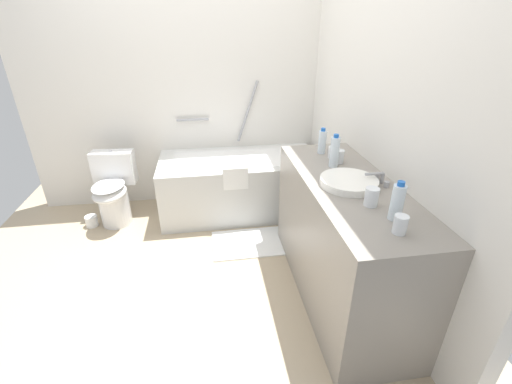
{
  "coord_description": "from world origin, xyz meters",
  "views": [
    {
      "loc": [
        0.18,
        -2.21,
        1.75
      ],
      "look_at": [
        0.53,
        0.04,
        0.6
      ],
      "focal_mm": 23.83,
      "sensor_mm": 36.0,
      "label": 1
    }
  ],
  "objects_px": {
    "water_bottle_1": "(335,152)",
    "drinking_glass_0": "(338,156)",
    "water_bottle_2": "(322,142)",
    "drinking_glass_2": "(333,152)",
    "bath_mat": "(251,243)",
    "drinking_glass_3": "(400,224)",
    "drinking_glass_1": "(372,197)",
    "toilet_paper_roll": "(92,221)",
    "toilet": "(113,191)",
    "bathtub": "(240,183)",
    "water_bottle_0": "(397,202)",
    "sink_basin": "(349,182)",
    "sink_faucet": "(380,178)"
  },
  "relations": [
    {
      "from": "water_bottle_1",
      "to": "drinking_glass_0",
      "type": "height_order",
      "value": "water_bottle_1"
    },
    {
      "from": "water_bottle_2",
      "to": "drinking_glass_2",
      "type": "xyz_separation_m",
      "value": [
        0.05,
        -0.1,
        -0.05
      ]
    },
    {
      "from": "bath_mat",
      "to": "drinking_glass_3",
      "type": "bearing_deg",
      "value": -66.23
    },
    {
      "from": "drinking_glass_1",
      "to": "bath_mat",
      "type": "distance_m",
      "value": 1.41
    },
    {
      "from": "drinking_glass_0",
      "to": "toilet_paper_roll",
      "type": "bearing_deg",
      "value": 157.65
    },
    {
      "from": "toilet",
      "to": "drinking_glass_3",
      "type": "relative_size",
      "value": 7.36
    },
    {
      "from": "bathtub",
      "to": "drinking_glass_2",
      "type": "relative_size",
      "value": 18.41
    },
    {
      "from": "toilet",
      "to": "water_bottle_2",
      "type": "height_order",
      "value": "water_bottle_2"
    },
    {
      "from": "toilet",
      "to": "water_bottle_0",
      "type": "xyz_separation_m",
      "value": [
        1.81,
        -1.68,
        0.63
      ]
    },
    {
      "from": "toilet",
      "to": "sink_basin",
      "type": "distance_m",
      "value": 2.22
    },
    {
      "from": "water_bottle_0",
      "to": "drinking_glass_2",
      "type": "height_order",
      "value": "water_bottle_0"
    },
    {
      "from": "toilet",
      "to": "toilet_paper_roll",
      "type": "bearing_deg",
      "value": -69.59
    },
    {
      "from": "toilet",
      "to": "sink_faucet",
      "type": "distance_m",
      "value": 2.38
    },
    {
      "from": "sink_basin",
      "to": "drinking_glass_1",
      "type": "height_order",
      "value": "drinking_glass_1"
    },
    {
      "from": "drinking_glass_2",
      "to": "bath_mat",
      "type": "relative_size",
      "value": 0.12
    },
    {
      "from": "toilet",
      "to": "bath_mat",
      "type": "relative_size",
      "value": 1.0
    },
    {
      "from": "water_bottle_2",
      "to": "toilet",
      "type": "bearing_deg",
      "value": 158.19
    },
    {
      "from": "drinking_glass_1",
      "to": "toilet_paper_roll",
      "type": "xyz_separation_m",
      "value": [
        -1.98,
        1.46,
        -0.85
      ]
    },
    {
      "from": "water_bottle_0",
      "to": "drinking_glass_2",
      "type": "distance_m",
      "value": 0.87
    },
    {
      "from": "bathtub",
      "to": "bath_mat",
      "type": "relative_size",
      "value": 2.27
    },
    {
      "from": "drinking_glass_0",
      "to": "bath_mat",
      "type": "relative_size",
      "value": 0.13
    },
    {
      "from": "water_bottle_1",
      "to": "bathtub",
      "type": "bearing_deg",
      "value": 118.4
    },
    {
      "from": "water_bottle_0",
      "to": "drinking_glass_2",
      "type": "xyz_separation_m",
      "value": [
        -0.01,
        0.87,
        -0.05
      ]
    },
    {
      "from": "water_bottle_1",
      "to": "bath_mat",
      "type": "height_order",
      "value": "water_bottle_1"
    },
    {
      "from": "bath_mat",
      "to": "water_bottle_2",
      "type": "bearing_deg",
      "value": -12.85
    },
    {
      "from": "drinking_glass_3",
      "to": "toilet_paper_roll",
      "type": "bearing_deg",
      "value": 139.02
    },
    {
      "from": "water_bottle_0",
      "to": "drinking_glass_0",
      "type": "xyz_separation_m",
      "value": [
        -0.0,
        0.77,
        -0.05
      ]
    },
    {
      "from": "bathtub",
      "to": "toilet",
      "type": "xyz_separation_m",
      "value": [
        -1.2,
        -0.04,
        0.02
      ]
    },
    {
      "from": "sink_basin",
      "to": "drinking_glass_3",
      "type": "xyz_separation_m",
      "value": [
        0.03,
        -0.53,
        0.02
      ]
    },
    {
      "from": "toilet",
      "to": "drinking_glass_0",
      "type": "xyz_separation_m",
      "value": [
        1.81,
        -0.9,
        0.58
      ]
    },
    {
      "from": "water_bottle_2",
      "to": "bath_mat",
      "type": "distance_m",
      "value": 1.08
    },
    {
      "from": "bathtub",
      "to": "water_bottle_2",
      "type": "distance_m",
      "value": 1.12
    },
    {
      "from": "bathtub",
      "to": "drinking_glass_3",
      "type": "distance_m",
      "value": 2.01
    },
    {
      "from": "bath_mat",
      "to": "toilet_paper_roll",
      "type": "bearing_deg",
      "value": 160.51
    },
    {
      "from": "water_bottle_0",
      "to": "drinking_glass_3",
      "type": "relative_size",
      "value": 2.26
    },
    {
      "from": "toilet",
      "to": "water_bottle_0",
      "type": "height_order",
      "value": "water_bottle_0"
    },
    {
      "from": "drinking_glass_0",
      "to": "bath_mat",
      "type": "distance_m",
      "value": 1.11
    },
    {
      "from": "water_bottle_0",
      "to": "drinking_glass_3",
      "type": "bearing_deg",
      "value": -109.21
    },
    {
      "from": "drinking_glass_0",
      "to": "sink_basin",
      "type": "bearing_deg",
      "value": -101.15
    },
    {
      "from": "water_bottle_2",
      "to": "drinking_glass_0",
      "type": "xyz_separation_m",
      "value": [
        0.05,
        -0.2,
        -0.04
      ]
    },
    {
      "from": "bathtub",
      "to": "water_bottle_2",
      "type": "height_order",
      "value": "bathtub"
    },
    {
      "from": "drinking_glass_3",
      "to": "bath_mat",
      "type": "xyz_separation_m",
      "value": [
        -0.54,
        1.22,
        -0.9
      ]
    },
    {
      "from": "water_bottle_1",
      "to": "drinking_glass_2",
      "type": "distance_m",
      "value": 0.18
    },
    {
      "from": "water_bottle_1",
      "to": "drinking_glass_1",
      "type": "relative_size",
      "value": 2.24
    },
    {
      "from": "drinking_glass_3",
      "to": "bath_mat",
      "type": "relative_size",
      "value": 0.14
    },
    {
      "from": "drinking_glass_0",
      "to": "toilet_paper_roll",
      "type": "height_order",
      "value": "drinking_glass_0"
    },
    {
      "from": "water_bottle_0",
      "to": "water_bottle_2",
      "type": "relative_size",
      "value": 1.07
    },
    {
      "from": "drinking_glass_0",
      "to": "drinking_glass_2",
      "type": "height_order",
      "value": "drinking_glass_0"
    },
    {
      "from": "water_bottle_0",
      "to": "water_bottle_2",
      "type": "height_order",
      "value": "water_bottle_0"
    },
    {
      "from": "bath_mat",
      "to": "water_bottle_1",
      "type": "bearing_deg",
      "value": -36.8
    }
  ]
}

